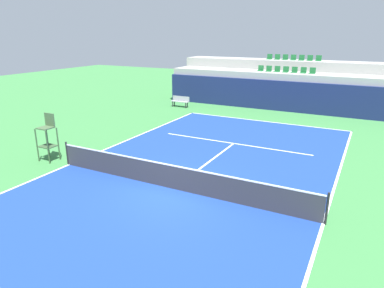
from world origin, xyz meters
TOP-DOWN VIEW (x-y plane):
  - ground_plane at (0.00, 0.00)m, footprint 80.00×80.00m
  - court_surface at (0.00, 0.00)m, footprint 11.00×24.00m
  - baseline_far at (0.00, 11.95)m, footprint 11.00×0.10m
  - sideline_left at (-5.45, 0.00)m, footprint 0.10×24.00m
  - sideline_right at (5.45, 0.00)m, footprint 0.10×24.00m
  - service_line_far at (0.00, 6.40)m, footprint 8.26×0.10m
  - centre_service_line at (0.00, 3.20)m, footprint 0.10×6.40m
  - back_wall at (0.00, 15.80)m, footprint 18.71×0.30m
  - stands_tier_lower at (0.00, 17.15)m, footprint 18.71×2.40m
  - stands_tier_upper at (0.00, 19.55)m, footprint 18.71×2.40m
  - seating_row_lower at (-0.00, 17.24)m, footprint 4.45×0.44m
  - seating_row_upper at (-0.00, 19.64)m, footprint 4.45×0.44m
  - tennis_net at (0.00, 0.00)m, footprint 11.08×0.08m
  - umpire_chair at (-6.70, 0.06)m, footprint 0.76×0.66m
  - player_bench at (-7.33, 13.52)m, footprint 1.50×0.40m

SIDE VIEW (x-z plane):
  - ground_plane at x=0.00m, z-range 0.00..0.00m
  - court_surface at x=0.00m, z-range 0.00..0.01m
  - baseline_far at x=0.00m, z-range 0.01..0.01m
  - sideline_left at x=-5.45m, z-range 0.01..0.01m
  - sideline_right at x=5.45m, z-range 0.01..0.01m
  - service_line_far at x=0.00m, z-range 0.01..0.01m
  - centre_service_line at x=0.00m, z-range 0.01..0.01m
  - player_bench at x=-7.33m, z-range 0.08..0.93m
  - tennis_net at x=0.00m, z-range -0.03..1.04m
  - back_wall at x=0.00m, z-range 0.00..2.27m
  - umpire_chair at x=-6.70m, z-range 0.09..2.29m
  - stands_tier_lower at x=0.00m, z-range 0.00..2.77m
  - stands_tier_upper at x=0.00m, z-range 0.00..3.53m
  - seating_row_lower at x=0.00m, z-range 2.67..3.11m
  - seating_row_upper at x=0.00m, z-range 3.44..3.88m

